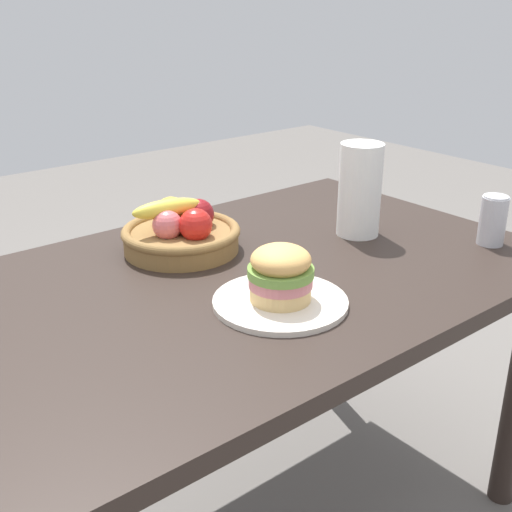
# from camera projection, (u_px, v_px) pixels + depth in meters

# --- Properties ---
(dining_table) EXTENTS (1.40, 0.90, 0.75)m
(dining_table) POSITION_uv_depth(u_px,v_px,m) (250.00, 311.00, 1.51)
(dining_table) COLOR #2D231E
(dining_table) RESTS_ON ground_plane
(plate) EXTENTS (0.28, 0.28, 0.01)m
(plate) POSITION_uv_depth(u_px,v_px,m) (280.00, 302.00, 1.31)
(plate) COLOR silver
(plate) RESTS_ON dining_table
(sandwich) EXTENTS (0.13, 0.13, 0.12)m
(sandwich) POSITION_uv_depth(u_px,v_px,m) (281.00, 273.00, 1.29)
(sandwich) COLOR #E5BC75
(sandwich) RESTS_ON plate
(soda_can) EXTENTS (0.07, 0.07, 0.13)m
(soda_can) POSITION_uv_depth(u_px,v_px,m) (493.00, 220.00, 1.61)
(soda_can) COLOR silver
(soda_can) RESTS_ON dining_table
(fruit_basket) EXTENTS (0.29, 0.29, 0.14)m
(fruit_basket) POSITION_uv_depth(u_px,v_px,m) (181.00, 232.00, 1.57)
(fruit_basket) COLOR olive
(fruit_basket) RESTS_ON dining_table
(paper_towel_roll) EXTENTS (0.11, 0.11, 0.24)m
(paper_towel_roll) POSITION_uv_depth(u_px,v_px,m) (360.00, 190.00, 1.65)
(paper_towel_roll) COLOR white
(paper_towel_roll) RESTS_ON dining_table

